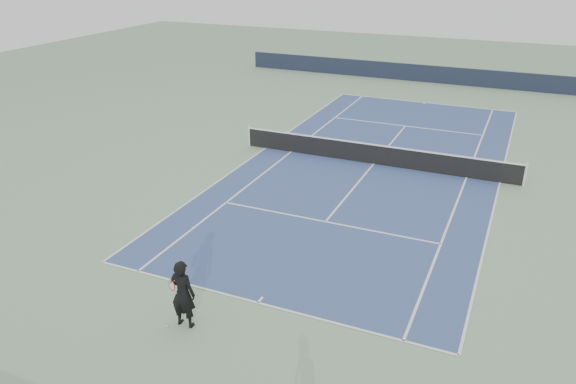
% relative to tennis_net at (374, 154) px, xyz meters
% --- Properties ---
extents(ground, '(80.00, 80.00, 0.00)m').
position_rel_tennis_net_xyz_m(ground, '(0.00, 0.00, -0.50)').
color(ground, gray).
extents(court_surface, '(10.97, 23.77, 0.01)m').
position_rel_tennis_net_xyz_m(court_surface, '(0.00, 0.00, -0.50)').
color(court_surface, '#364B7F').
rests_on(court_surface, ground).
extents(tennis_net, '(12.90, 0.10, 1.07)m').
position_rel_tennis_net_xyz_m(tennis_net, '(0.00, 0.00, 0.00)').
color(tennis_net, silver).
rests_on(tennis_net, ground).
extents(windscreen_far, '(30.00, 0.25, 1.20)m').
position_rel_tennis_net_xyz_m(windscreen_far, '(0.00, 17.88, 0.10)').
color(windscreen_far, black).
rests_on(windscreen_far, ground).
extents(tennis_player, '(0.82, 0.55, 1.93)m').
position_rel_tennis_net_xyz_m(tennis_player, '(-1.33, -13.52, 0.46)').
color(tennis_player, black).
rests_on(tennis_player, ground).
extents(tennis_ball, '(0.06, 0.06, 0.06)m').
position_rel_tennis_net_xyz_m(tennis_ball, '(-1.70, -13.81, -0.47)').
color(tennis_ball, yellow).
rests_on(tennis_ball, ground).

